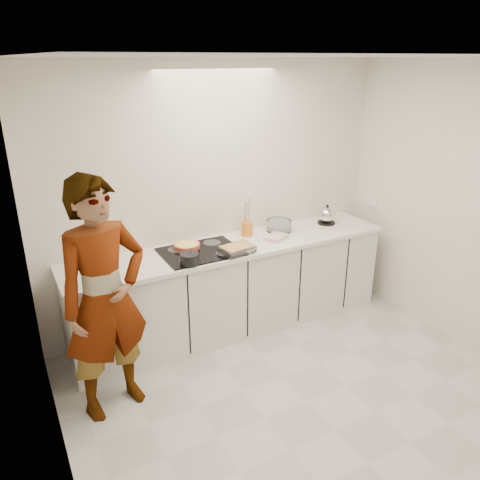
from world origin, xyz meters
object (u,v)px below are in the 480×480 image
mixing_bowl (279,226)px  saucepan (189,258)px  baking_dish (237,249)px  kettle (327,216)px  tart_dish (187,246)px  utensil_crock (247,229)px  hob (201,252)px  cook (105,300)px

mixing_bowl → saucepan: bearing=-162.8°
baking_dish → kettle: bearing=12.3°
tart_dish → utensil_crock: bearing=4.2°
tart_dish → saucepan: size_ratio=1.18×
mixing_bowl → baking_dish: bearing=-154.3°
hob → saucepan: saucepan is taller
saucepan → cook: bearing=-157.3°
saucepan → utensil_crock: size_ratio=1.48×
kettle → saucepan: bearing=-170.0°
baking_dish → tart_dish: bearing=139.8°
tart_dish → mixing_bowl: (1.03, 0.01, 0.02)m
saucepan → baking_dish: saucepan is taller
cook → tart_dish: bearing=21.3°
kettle → cook: bearing=-165.8°
tart_dish → hob: bearing=-58.7°
mixing_bowl → hob: bearing=-171.4°
kettle → utensil_crock: 0.94m
baking_dish → cook: (-1.29, -0.37, -0.02)m
tart_dish → cook: 1.15m
baking_dish → mixing_bowl: size_ratio=1.01×
baking_dish → utensil_crock: (0.31, 0.36, 0.03)m
tart_dish → saucepan: bearing=-108.6°
tart_dish → utensil_crock: (0.67, 0.05, 0.04)m
saucepan → cook: cook is taller
hob → kettle: 1.54m
hob → kettle: bearing=3.6°
kettle → cook: (-2.54, -0.64, -0.06)m
mixing_bowl → utensil_crock: utensil_crock is taller
tart_dish → kettle: size_ratio=1.16×
saucepan → baking_dish: 0.49m
hob → kettle: (1.53, 0.10, 0.08)m
tart_dish → mixing_bowl: 1.03m
hob → utensil_crock: size_ratio=4.99×
saucepan → mixing_bowl: (1.15, 0.35, -0.01)m
mixing_bowl → utensil_crock: 0.36m
saucepan → kettle: size_ratio=0.99×
hob → tart_dish: tart_dish is taller
tart_dish → utensil_crock: size_ratio=1.74×
baking_dish → cook: cook is taller
baking_dish → utensil_crock: 0.47m
hob → baking_dish: bearing=-31.6°
kettle → mixing_bowl: bearing=175.2°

